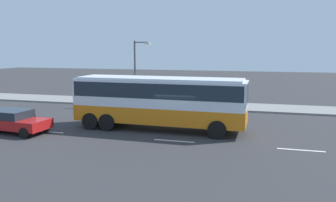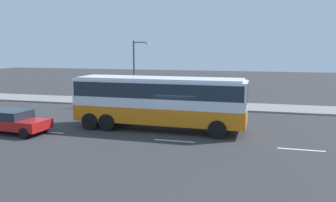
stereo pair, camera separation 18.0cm
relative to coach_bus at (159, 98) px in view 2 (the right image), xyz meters
The scene contains 7 objects.
ground_plane 2.52m from the coach_bus, ahead, with size 120.00×120.00×0.00m, color #333335.
sidewalk_curb 9.98m from the coach_bus, 82.10° to the left, with size 80.00×4.00×0.15m, color gray.
lane_centreline 3.74m from the coach_bus, 128.40° to the right, with size 32.99×0.16×0.01m.
coach_bus is the anchor object (origin of this frame).
car_red_compact 9.25m from the coach_bus, 160.28° to the right, with size 4.44×2.34×1.43m.
pedestrian_near_curb 10.22m from the coach_bus, 75.42° to the left, with size 0.32×0.32×1.68m.
street_lamp 9.71m from the coach_bus, 118.71° to the left, with size 1.53×0.24×5.81m.
Camera 2 is at (4.57, -20.47, 5.27)m, focal length 36.02 mm.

